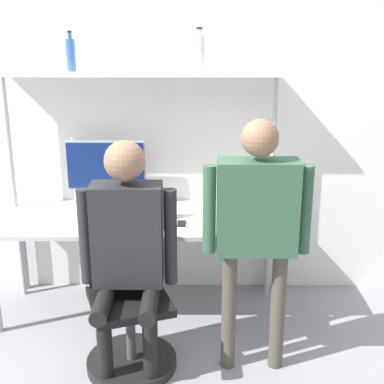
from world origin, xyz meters
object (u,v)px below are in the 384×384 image
Objects in this scene: office_chair at (129,322)px; person_seated at (127,240)px; monitor at (106,169)px; bottle_blue at (71,54)px; person_standing at (257,217)px; bottle_clear at (199,53)px; cell_phone at (182,224)px; laptop at (141,214)px.

office_chair is 0.57m from person_seated.
bottle_blue is at bearing -173.27° from monitor.
monitor is 1.20m from office_chair.
person_standing is 1.30m from bottle_clear.
person_standing is (0.45, -0.54, 0.25)m from cell_phone.
person_seated reaches higher than monitor.
office_chair is at bearing 178.26° from person_standing.
monitor reaches higher than laptop.
monitor is 1.66× the size of laptop.
monitor is 1.98× the size of bottle_clear.
cell_phone is 0.64m from person_seated.
person_seated is (-0.02, -0.60, 0.05)m from laptop.
cell_phone is at bearing -9.84° from laptop.
monitor is at bearing 128.80° from laptop.
person_seated reaches higher than laptop.
bottle_blue reaches higher than laptop.
bottle_blue is at bearing 180.00° from bottle_clear.
office_chair is at bearing -93.00° from laptop.
laptop is 0.38× the size of office_chair.
bottle_blue is (-0.47, 0.94, 1.00)m from person_seated.
bottle_clear is 1.08× the size of bottle_blue.
monitor is 1.01m from person_seated.
laptop is at bearing 88.49° from person_seated.
office_chair is 3.12× the size of bottle_clear.
bottle_clear is (-0.33, 0.92, 0.87)m from person_standing.
person_standing reaches higher than person_seated.
bottle_clear is (0.69, -0.02, 0.84)m from monitor.
bottle_blue is (-0.20, -0.02, 0.83)m from monitor.
monitor is 0.41× the size of person_seated.
office_chair is 1.86m from bottle_blue.
bottle_blue is (-0.89, 0.00, -0.01)m from bottle_clear.
cell_phone is 0.55× the size of bottle_blue.
cell_phone is 0.16× the size of office_chair.
person_seated is at bearing -72.05° from office_chair.
office_chair is (-0.31, -0.51, -0.45)m from cell_phone.
person_standing is (0.75, 0.02, 0.14)m from person_seated.
person_standing reaches higher than monitor.
cell_phone is 0.50× the size of bottle_clear.
cell_phone is 1.40m from bottle_blue.
person_seated is at bearing -114.15° from bottle_clear.
bottle_blue reaches higher than cell_phone.
laptop is 0.25× the size of person_seated.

